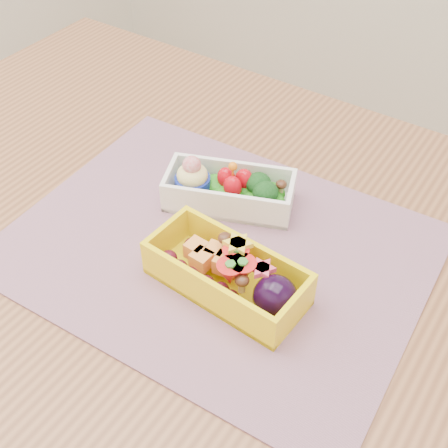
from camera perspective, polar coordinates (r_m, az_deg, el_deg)
The scene contains 4 objects.
table at distance 0.75m, azimuth 0.13°, elevation -9.30°, with size 1.20×0.80×0.75m.
placemat at distance 0.70m, azimuth -0.74°, elevation -2.31°, with size 0.48×0.37×0.00m, color #9F6D86.
bento_white at distance 0.74m, azimuth 0.46°, elevation 3.35°, with size 0.17×0.12×0.07m.
bento_yellow at distance 0.63m, azimuth 0.54°, elevation -4.87°, with size 0.18×0.09×0.06m.
Camera 1 is at (0.25, -0.38, 1.25)m, focal length 47.12 mm.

